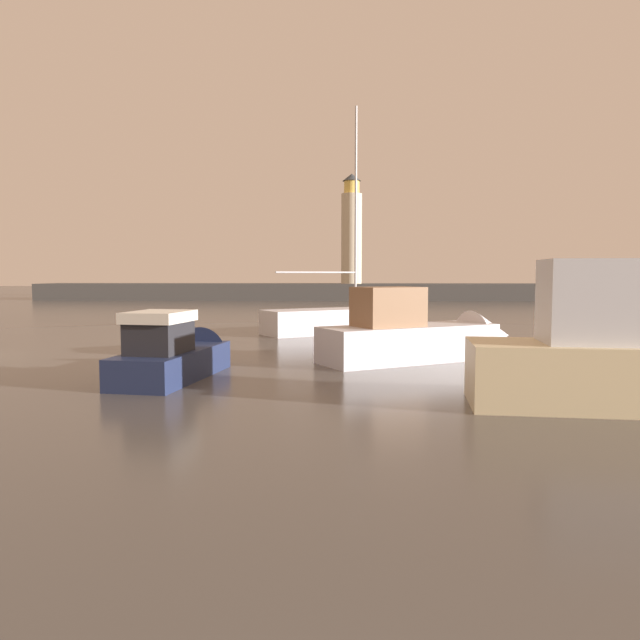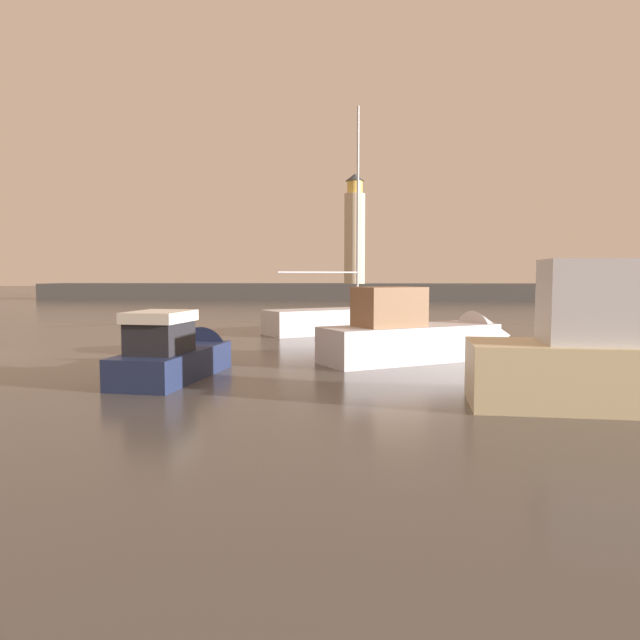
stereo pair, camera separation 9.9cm
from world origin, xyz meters
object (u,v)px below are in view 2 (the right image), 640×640
at_px(lighthouse, 355,232).
at_px(motorboat_2, 184,353).
at_px(motorboat_3, 430,336).
at_px(sailboat_moored, 344,319).

height_order(lighthouse, motorboat_2, lighthouse).
bearing_deg(motorboat_3, lighthouse, 92.66).
bearing_deg(lighthouse, sailboat_moored, -91.21).
distance_m(motorboat_2, sailboat_moored, 13.93).
distance_m(lighthouse, motorboat_3, 49.10).
distance_m(lighthouse, sailboat_moored, 39.53).
height_order(lighthouse, sailboat_moored, lighthouse).
bearing_deg(sailboat_moored, motorboat_3, -72.37).
xyz_separation_m(lighthouse, motorboat_3, (2.25, -48.56, -6.94)).
distance_m(lighthouse, motorboat_2, 52.80).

